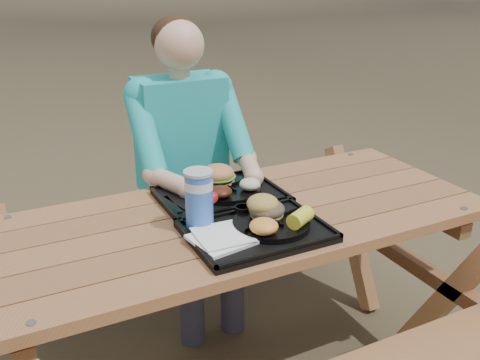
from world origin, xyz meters
name	(u,v)px	position (x,y,z in m)	size (l,w,h in m)	color
picnic_table	(240,301)	(0.00, 0.00, 0.38)	(1.80, 1.49, 0.75)	#999999
tray_near	(256,232)	(-0.02, -0.17, 0.76)	(0.45, 0.35, 0.02)	black
tray_far	(221,197)	(-0.01, 0.14, 0.76)	(0.45, 0.35, 0.02)	black
plate_near	(271,223)	(0.03, -0.17, 0.78)	(0.26, 0.26, 0.02)	black
plate_far	(227,190)	(0.02, 0.15, 0.78)	(0.26, 0.26, 0.02)	black
napkin_stack	(221,238)	(-0.16, -0.19, 0.78)	(0.17, 0.17, 0.02)	white
soda_cup	(199,200)	(-0.18, -0.06, 0.86)	(0.09, 0.09, 0.19)	blue
condiment_bbq	(243,211)	(-0.02, -0.05, 0.79)	(0.06, 0.06, 0.03)	#320F05
condiment_mustard	(252,209)	(0.02, -0.05, 0.78)	(0.05, 0.05, 0.03)	yellow
sandwich	(267,200)	(0.03, -0.13, 0.85)	(0.11, 0.11, 0.12)	#BA9741
mac_cheese	(264,226)	(-0.03, -0.23, 0.81)	(0.09, 0.09, 0.05)	#FFAB43
corn_cob	(300,218)	(0.10, -0.24, 0.82)	(0.09, 0.09, 0.05)	#F3F734
cutlery_far	(177,202)	(-0.19, 0.14, 0.77)	(0.03, 0.15, 0.01)	black
burger	(218,169)	(0.01, 0.21, 0.85)	(0.13, 0.13, 0.11)	#D3844A
baked_beans	(220,192)	(-0.04, 0.08, 0.81)	(0.09, 0.09, 0.04)	#4A1C0E
potato_salad	(250,184)	(0.09, 0.09, 0.81)	(0.08, 0.08, 0.04)	beige
diner	(184,183)	(0.02, 0.61, 0.64)	(0.48, 0.84, 1.28)	#1CBCC6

